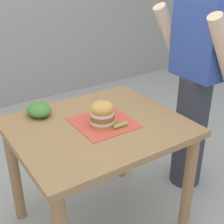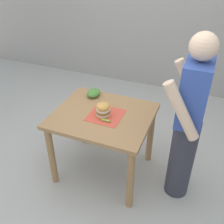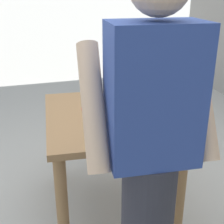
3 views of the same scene
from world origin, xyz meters
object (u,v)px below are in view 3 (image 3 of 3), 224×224
object	(u,v)px
pickle_spear	(95,117)
sandwich	(106,104)
side_salad	(141,94)
diner_across_table	(150,162)
patio_table	(109,132)

from	to	relation	value
pickle_spear	sandwich	bearing A→B (deg)	-141.93
sandwich	side_salad	distance (m)	0.41
sandwich	diner_across_table	xyz separation A→B (m)	(-0.04, 0.81, 0.04)
patio_table	diner_across_table	xyz separation A→B (m)	(-0.02, 0.82, 0.25)
sandwich	diner_across_table	bearing A→B (deg)	92.93
pickle_spear	diner_across_table	bearing A→B (deg)	99.61
side_salad	diner_across_table	world-z (taller)	diner_across_table
patio_table	sandwich	xyz separation A→B (m)	(0.03, 0.02, 0.21)
pickle_spear	diner_across_table	world-z (taller)	diner_across_table
sandwich	pickle_spear	size ratio (longest dim) A/B	2.08
patio_table	diner_across_table	world-z (taller)	diner_across_table
side_salad	diner_across_table	distance (m)	1.10
pickle_spear	diner_across_table	xyz separation A→B (m)	(-0.13, 0.74, 0.09)
patio_table	pickle_spear	xyz separation A→B (m)	(0.11, 0.08, 0.15)
side_salad	diner_across_table	xyz separation A→B (m)	(0.28, 1.06, 0.07)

